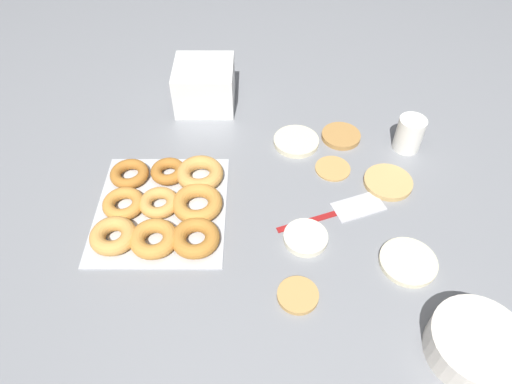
{
  "coord_description": "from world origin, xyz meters",
  "views": [
    {
      "loc": [
        0.69,
        -0.09,
        0.78
      ],
      "look_at": [
        0.02,
        -0.09,
        0.04
      ],
      "focal_mm": 32.0,
      "sensor_mm": 36.0,
      "label": 1
    }
  ],
  "objects_px": {
    "pancake_5": "(333,168)",
    "spatula": "(347,210)",
    "batter_bowl": "(476,345)",
    "pancake_3": "(306,238)",
    "pancake_6": "(388,182)",
    "container_stack": "(205,85)",
    "donut_tray": "(165,206)",
    "pancake_4": "(408,262)",
    "pancake_0": "(341,136)",
    "pancake_2": "(296,141)",
    "pancake_1": "(298,295)",
    "paper_cup": "(409,134)"
  },
  "relations": [
    {
      "from": "pancake_0",
      "to": "pancake_5",
      "type": "distance_m",
      "value": 0.12
    },
    {
      "from": "container_stack",
      "to": "spatula",
      "type": "distance_m",
      "value": 0.53
    },
    {
      "from": "pancake_5",
      "to": "batter_bowl",
      "type": "height_order",
      "value": "batter_bowl"
    },
    {
      "from": "pancake_3",
      "to": "pancake_6",
      "type": "relative_size",
      "value": 0.83
    },
    {
      "from": "donut_tray",
      "to": "spatula",
      "type": "bearing_deg",
      "value": 90.4
    },
    {
      "from": "pancake_4",
      "to": "pancake_6",
      "type": "relative_size",
      "value": 1.03
    },
    {
      "from": "pancake_1",
      "to": "paper_cup",
      "type": "xyz_separation_m",
      "value": [
        -0.43,
        0.3,
        0.04
      ]
    },
    {
      "from": "pancake_0",
      "to": "paper_cup",
      "type": "relative_size",
      "value": 1.14
    },
    {
      "from": "pancake_5",
      "to": "spatula",
      "type": "height_order",
      "value": "pancake_5"
    },
    {
      "from": "donut_tray",
      "to": "batter_bowl",
      "type": "relative_size",
      "value": 1.95
    },
    {
      "from": "spatula",
      "to": "pancake_6",
      "type": "bearing_deg",
      "value": 17.37
    },
    {
      "from": "pancake_0",
      "to": "container_stack",
      "type": "xyz_separation_m",
      "value": [
        -0.15,
        -0.36,
        0.05
      ]
    },
    {
      "from": "pancake_3",
      "to": "spatula",
      "type": "bearing_deg",
      "value": 129.26
    },
    {
      "from": "pancake_6",
      "to": "spatula",
      "type": "relative_size",
      "value": 0.45
    },
    {
      "from": "pancake_1",
      "to": "pancake_6",
      "type": "bearing_deg",
      "value": 142.32
    },
    {
      "from": "pancake_1",
      "to": "pancake_5",
      "type": "xyz_separation_m",
      "value": [
        -0.35,
        0.11,
        -0.0
      ]
    },
    {
      "from": "pancake_5",
      "to": "pancake_6",
      "type": "relative_size",
      "value": 0.76
    },
    {
      "from": "pancake_5",
      "to": "batter_bowl",
      "type": "relative_size",
      "value": 0.52
    },
    {
      "from": "pancake_4",
      "to": "spatula",
      "type": "xyz_separation_m",
      "value": [
        -0.14,
        -0.1,
        -0.0
      ]
    },
    {
      "from": "container_stack",
      "to": "spatula",
      "type": "height_order",
      "value": "container_stack"
    },
    {
      "from": "pancake_1",
      "to": "donut_tray",
      "type": "relative_size",
      "value": 0.25
    },
    {
      "from": "pancake_0",
      "to": "container_stack",
      "type": "distance_m",
      "value": 0.39
    },
    {
      "from": "pancake_1",
      "to": "pancake_5",
      "type": "height_order",
      "value": "same"
    },
    {
      "from": "pancake_6",
      "to": "paper_cup",
      "type": "relative_size",
      "value": 1.29
    },
    {
      "from": "pancake_2",
      "to": "pancake_5",
      "type": "bearing_deg",
      "value": 41.66
    },
    {
      "from": "pancake_5",
      "to": "batter_bowl",
      "type": "bearing_deg",
      "value": 22.76
    },
    {
      "from": "pancake_0",
      "to": "pancake_4",
      "type": "relative_size",
      "value": 0.86
    },
    {
      "from": "pancake_2",
      "to": "donut_tray",
      "type": "relative_size",
      "value": 0.36
    },
    {
      "from": "pancake_1",
      "to": "donut_tray",
      "type": "xyz_separation_m",
      "value": [
        -0.21,
        -0.28,
        0.01
      ]
    },
    {
      "from": "container_stack",
      "to": "pancake_6",
      "type": "bearing_deg",
      "value": 55.26
    },
    {
      "from": "donut_tray",
      "to": "batter_bowl",
      "type": "bearing_deg",
      "value": 60.93
    },
    {
      "from": "pancake_5",
      "to": "pancake_6",
      "type": "distance_m",
      "value": 0.13
    },
    {
      "from": "pancake_2",
      "to": "pancake_1",
      "type": "bearing_deg",
      "value": -2.87
    },
    {
      "from": "pancake_2",
      "to": "donut_tray",
      "type": "height_order",
      "value": "donut_tray"
    },
    {
      "from": "pancake_5",
      "to": "donut_tray",
      "type": "xyz_separation_m",
      "value": [
        0.13,
        -0.39,
        0.01
      ]
    },
    {
      "from": "pancake_0",
      "to": "pancake_2",
      "type": "bearing_deg",
      "value": -79.61
    },
    {
      "from": "pancake_0",
      "to": "pancake_4",
      "type": "distance_m",
      "value": 0.4
    },
    {
      "from": "pancake_3",
      "to": "spatula",
      "type": "relative_size",
      "value": 0.37
    },
    {
      "from": "container_stack",
      "to": "spatula",
      "type": "xyz_separation_m",
      "value": [
        0.39,
        0.34,
        -0.06
      ]
    },
    {
      "from": "pancake_5",
      "to": "pancake_2",
      "type": "bearing_deg",
      "value": -138.34
    },
    {
      "from": "donut_tray",
      "to": "batter_bowl",
      "type": "height_order",
      "value": "batter_bowl"
    },
    {
      "from": "pancake_5",
      "to": "pancake_4",
      "type": "bearing_deg",
      "value": 24.27
    },
    {
      "from": "pancake_2",
      "to": "container_stack",
      "type": "bearing_deg",
      "value": -125.01
    },
    {
      "from": "container_stack",
      "to": "spatula",
      "type": "bearing_deg",
      "value": 41.17
    },
    {
      "from": "donut_tray",
      "to": "spatula",
      "type": "height_order",
      "value": "donut_tray"
    },
    {
      "from": "pancake_1",
      "to": "pancake_2",
      "type": "height_order",
      "value": "pancake_2"
    },
    {
      "from": "paper_cup",
      "to": "pancake_4",
      "type": "bearing_deg",
      "value": -11.51
    },
    {
      "from": "pancake_3",
      "to": "donut_tray",
      "type": "height_order",
      "value": "donut_tray"
    },
    {
      "from": "pancake_4",
      "to": "paper_cup",
      "type": "xyz_separation_m",
      "value": [
        -0.35,
        0.07,
        0.04
      ]
    },
    {
      "from": "pancake_1",
      "to": "pancake_6",
      "type": "relative_size",
      "value": 0.71
    }
  ]
}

